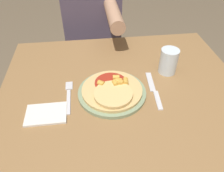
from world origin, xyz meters
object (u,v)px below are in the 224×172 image
at_px(plate, 112,92).
at_px(drinking_glass, 169,61).
at_px(pizza, 113,90).
at_px(dining_table, 124,117).
at_px(person_diner, 93,30).
at_px(knife, 154,90).
at_px(fork, 69,94).

distance_m(plate, drinking_glass, 0.28).
distance_m(pizza, drinking_glass, 0.28).
bearing_deg(dining_table, drinking_glass, 34.20).
height_order(plate, person_diner, person_diner).
relative_size(pizza, person_diner, 0.19).
height_order(dining_table, drinking_glass, drinking_glass).
bearing_deg(drinking_glass, pizza, -154.99).
height_order(drinking_glass, person_diner, person_diner).
distance_m(knife, drinking_glass, 0.16).
bearing_deg(plate, fork, 175.10).
distance_m(plate, pizza, 0.02).
bearing_deg(plate, person_diner, 93.39).
height_order(fork, drinking_glass, drinking_glass).
xyz_separation_m(dining_table, drinking_glass, (0.21, 0.14, 0.17)).
xyz_separation_m(plate, fork, (-0.17, 0.01, -0.00)).
relative_size(plate, fork, 1.50).
distance_m(fork, knife, 0.33).
relative_size(fork, drinking_glass, 1.61).
bearing_deg(pizza, dining_table, -24.44).
height_order(dining_table, person_diner, person_diner).
xyz_separation_m(knife, drinking_glass, (0.09, 0.12, 0.05)).
bearing_deg(person_diner, plate, -86.61).
height_order(plate, knife, plate).
distance_m(fork, person_diner, 0.66).
bearing_deg(dining_table, fork, 169.39).
bearing_deg(knife, fork, 176.99).
distance_m(fork, drinking_glass, 0.44).
bearing_deg(knife, drinking_glass, 52.79).
bearing_deg(fork, pizza, -6.35).
distance_m(pizza, fork, 0.17).
bearing_deg(dining_table, person_diner, 97.35).
bearing_deg(person_diner, knife, -72.74).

